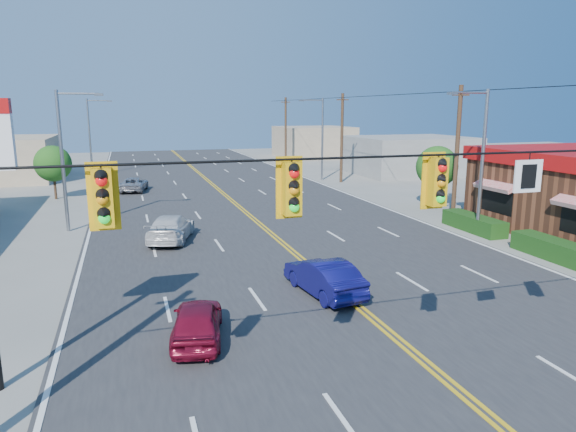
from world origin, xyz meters
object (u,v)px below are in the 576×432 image
object	(u,v)px
car_blue	(324,278)
car_white	(171,229)
car_magenta	(197,323)
car_silver	(134,185)
signal_span	(478,204)

from	to	relation	value
car_blue	car_white	size ratio (longest dim) A/B	0.87
car_magenta	car_white	xyz separation A→B (m)	(0.31, 12.60, 0.07)
car_blue	car_magenta	bearing A→B (deg)	18.68
car_magenta	car_silver	bearing A→B (deg)	-76.44
signal_span	car_blue	xyz separation A→B (m)	(-0.58, 7.77, -4.20)
signal_span	car_white	distance (m)	19.07
signal_span	car_white	size ratio (longest dim) A/B	5.12
car_magenta	car_white	distance (m)	12.61
car_silver	car_white	bearing A→B (deg)	105.53
car_magenta	car_silver	xyz separation A→B (m)	(-1.24, 30.68, -0.02)
car_magenta	car_silver	distance (m)	30.70
signal_span	car_white	xyz separation A→B (m)	(-5.39, 17.81, -4.20)
car_white	car_silver	size ratio (longest dim) A/B	1.11
car_magenta	car_white	size ratio (longest dim) A/B	0.76
car_blue	car_white	xyz separation A→B (m)	(-4.81, 10.03, 0.01)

